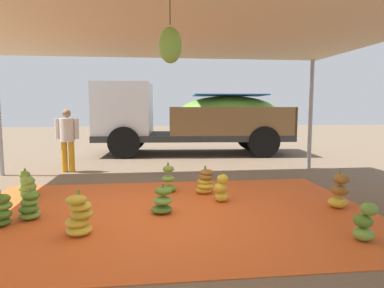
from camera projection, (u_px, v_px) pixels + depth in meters
name	position (u px, v px, depth m)	size (l,w,h in m)	color
ground_plane	(164.00, 174.00, 8.13)	(40.00, 40.00, 0.00)	brown
tarp_orange	(171.00, 213.00, 5.17)	(6.21, 4.15, 0.01)	#E05B23
tent_canopy	(170.00, 24.00, 4.77)	(8.00, 7.00, 2.87)	#9EA0A5
banana_bunch_0	(169.00, 180.00, 6.39)	(0.36, 0.35, 0.56)	#60932D
banana_bunch_1	(79.00, 216.00, 4.26)	(0.44, 0.44, 0.57)	gold
banana_bunch_2	(28.00, 188.00, 5.95)	(0.41, 0.41, 0.43)	#75A83D
banana_bunch_3	(1.00, 211.00, 4.56)	(0.43, 0.42, 0.50)	#477523
banana_bunch_4	(221.00, 189.00, 5.73)	(0.35, 0.34, 0.50)	gold
banana_bunch_5	(26.00, 182.00, 6.36)	(0.35, 0.33, 0.46)	#60932D
banana_bunch_6	(205.00, 182.00, 6.27)	(0.42, 0.42, 0.52)	gold
banana_bunch_7	(163.00, 201.00, 5.11)	(0.38, 0.36, 0.46)	#518428
banana_bunch_8	(339.00, 192.00, 5.38)	(0.40, 0.39, 0.59)	gold
banana_bunch_9	(30.00, 206.00, 4.85)	(0.37, 0.39, 0.46)	#6B9E38
banana_bunch_10	(365.00, 223.00, 4.06)	(0.31, 0.31, 0.52)	#75A83D
cargo_truck_main	(189.00, 117.00, 11.55)	(6.63, 2.68, 2.40)	#2D2D2D
worker_0	(67.00, 136.00, 8.32)	(0.57, 0.35, 1.55)	orange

